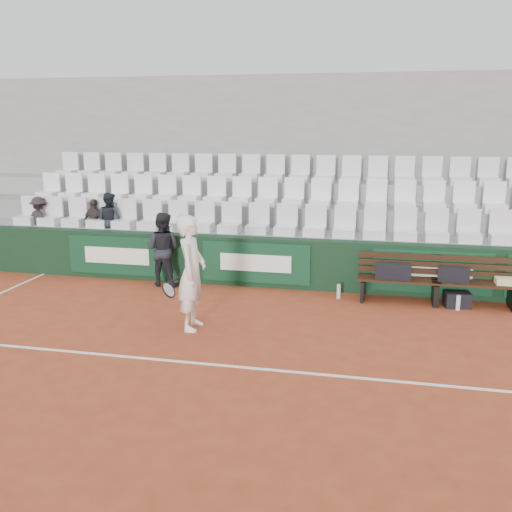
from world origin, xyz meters
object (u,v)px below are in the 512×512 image
(water_bottle_far, at_px, (458,303))
(spectator_c, at_px, (109,200))
(water_bottle_near, at_px, (339,291))
(ball_kid, at_px, (163,249))
(sports_bag_left, at_px, (393,272))
(sports_bag_ground, at_px, (457,300))
(tennis_player, at_px, (192,273))
(bench_left, at_px, (398,290))
(spectator_b, at_px, (94,203))
(sports_bag_right, at_px, (454,274))
(bench_right, at_px, (474,294))
(spectator_a, at_px, (38,201))

(water_bottle_far, relative_size, spectator_c, 0.22)
(water_bottle_near, bearing_deg, ball_kid, 177.37)
(sports_bag_left, relative_size, water_bottle_near, 2.29)
(sports_bag_left, relative_size, spectator_c, 0.52)
(sports_bag_ground, relative_size, tennis_player, 0.24)
(bench_left, height_order, sports_bag_ground, bench_left)
(spectator_b, relative_size, spectator_c, 0.87)
(water_bottle_near, height_order, water_bottle_far, water_bottle_near)
(water_bottle_near, distance_m, spectator_b, 5.80)
(sports_bag_right, height_order, spectator_b, spectator_b)
(bench_right, height_order, sports_bag_right, sports_bag_right)
(sports_bag_left, xyz_separation_m, sports_bag_right, (1.07, 0.06, -0.01))
(bench_left, bearing_deg, spectator_c, 170.72)
(water_bottle_near, xyz_separation_m, tennis_player, (-2.20, -2.12, 0.79))
(bench_right, distance_m, water_bottle_near, 2.43)
(bench_right, distance_m, spectator_c, 7.78)
(sports_bag_left, xyz_separation_m, sports_bag_ground, (1.15, -0.06, -0.45))
(tennis_player, bearing_deg, water_bottle_far, 23.38)
(bench_left, xyz_separation_m, spectator_c, (-6.25, 1.02, 1.38))
(water_bottle_near, xyz_separation_m, spectator_c, (-5.16, 1.05, 1.47))
(bench_left, xyz_separation_m, sports_bag_ground, (1.05, -0.10, -0.09))
(bench_left, distance_m, tennis_player, 3.99)
(tennis_player, height_order, spectator_a, spectator_a)
(water_bottle_far, bearing_deg, spectator_b, 170.39)
(bench_right, height_order, ball_kid, ball_kid)
(sports_bag_right, distance_m, ball_kid, 5.65)
(sports_bag_left, distance_m, ball_kid, 4.58)
(bench_right, distance_m, ball_kid, 6.04)
(spectator_c, bearing_deg, ball_kid, 168.53)
(tennis_player, bearing_deg, bench_right, 25.01)
(sports_bag_right, bearing_deg, spectator_b, 172.50)
(sports_bag_right, height_order, tennis_player, tennis_player)
(bench_left, relative_size, sports_bag_ground, 3.35)
(tennis_player, xyz_separation_m, spectator_b, (-3.33, 3.17, 0.60))
(spectator_c, bearing_deg, spectator_a, 17.79)
(sports_bag_ground, distance_m, spectator_a, 9.22)
(sports_bag_right, bearing_deg, sports_bag_ground, -57.13)
(sports_bag_left, bearing_deg, bench_right, 1.96)
(bench_right, bearing_deg, water_bottle_near, -179.10)
(ball_kid, distance_m, spectator_b, 2.27)
(sports_bag_right, relative_size, tennis_player, 0.29)
(bench_right, height_order, sports_bag_left, sports_bag_left)
(sports_bag_ground, height_order, spectator_b, spectator_b)
(tennis_player, xyz_separation_m, spectator_c, (-2.97, 3.17, 0.68))
(sports_bag_right, height_order, water_bottle_far, sports_bag_right)
(bench_left, xyz_separation_m, sports_bag_right, (0.97, 0.02, 0.35))
(water_bottle_near, bearing_deg, water_bottle_far, -6.63)
(spectator_b, bearing_deg, ball_kid, 168.31)
(water_bottle_near, distance_m, spectator_c, 5.47)
(water_bottle_far, distance_m, ball_kid, 5.76)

